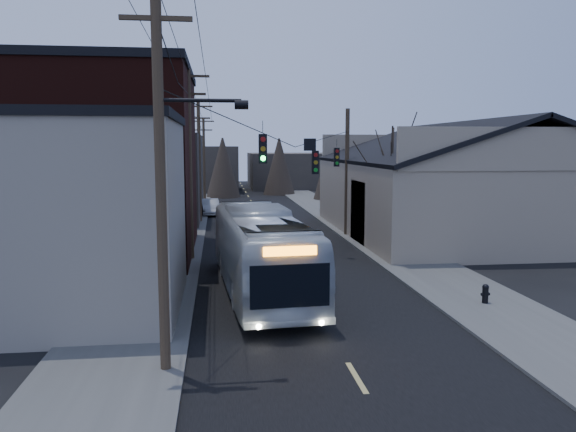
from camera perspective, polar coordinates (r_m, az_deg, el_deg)
name	(u,v)px	position (r m, az deg, el deg)	size (l,w,h in m)	color
ground	(378,414)	(13.66, 9.13, -19.24)	(160.00, 160.00, 0.00)	black
road_surface	(266,227)	(42.31, -2.22, -1.08)	(9.00, 110.00, 0.02)	black
sidewalk_left	(179,227)	(42.26, -11.04, -1.15)	(4.00, 110.00, 0.12)	#474744
sidewalk_right	(351,224)	(43.33, 6.38, -0.86)	(4.00, 110.00, 0.12)	#474744
building_clapboard	(65,218)	(21.59, -21.72, -0.15)	(8.00, 8.00, 7.00)	gray
building_brick	(99,165)	(32.40, -18.67, 4.91)	(10.00, 12.00, 10.00)	black
building_left_far	(146,177)	(48.17, -14.22, 3.88)	(9.00, 14.00, 7.00)	#37312C
warehouse	(460,195)	(40.41, 17.10, 2.06)	(16.16, 20.60, 7.73)	gray
building_far_left	(200,169)	(76.83, -8.94, 4.77)	(10.00, 12.00, 6.00)	#37312C
building_far_right	(291,170)	(82.48, 0.28, 4.66)	(12.00, 14.00, 5.00)	#37312C
bare_tree	(391,188)	(33.36, 10.44, 2.81)	(0.40, 0.40, 7.20)	black
utility_lines	(225,163)	(35.89, -6.44, 5.34)	(11.24, 45.28, 10.50)	#382B1E
bus	(261,251)	(23.23, -2.76, -3.61)	(2.89, 12.35, 3.44)	#B6BDC3
parked_car	(210,207)	(49.87, -7.92, 0.91)	(1.49, 4.28, 1.41)	#A7AAAF
fire_hydrant	(485,293)	(22.73, 19.41, -7.37)	(0.35, 0.25, 0.73)	black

